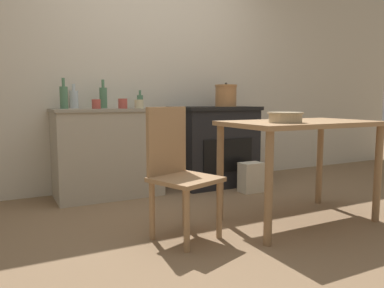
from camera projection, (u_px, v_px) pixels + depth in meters
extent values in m
plane|color=#896B4C|center=(224.00, 224.00, 2.93)|extent=(14.00, 14.00, 0.00)
cube|color=beige|center=(149.00, 72.00, 4.17)|extent=(8.00, 0.07, 2.55)
cube|color=#B2A893|center=(108.00, 154.00, 3.75)|extent=(1.02, 0.53, 0.85)
cube|color=gray|center=(107.00, 110.00, 3.70)|extent=(1.05, 0.56, 0.03)
cube|color=black|center=(214.00, 147.00, 4.27)|extent=(0.87, 0.61, 0.85)
cube|color=black|center=(214.00, 108.00, 4.22)|extent=(0.91, 0.65, 0.04)
cube|color=black|center=(228.00, 155.00, 4.00)|extent=(0.61, 0.01, 0.36)
cube|color=#A87F56|center=(300.00, 123.00, 2.92)|extent=(1.18, 0.70, 0.03)
cylinder|color=#97724E|center=(269.00, 189.00, 2.45)|extent=(0.06, 0.06, 0.76)
cylinder|color=#97724E|center=(378.00, 174.00, 2.95)|extent=(0.06, 0.06, 0.76)
cylinder|color=#97724E|center=(220.00, 173.00, 2.98)|extent=(0.06, 0.06, 0.76)
cylinder|color=#97724E|center=(320.00, 163.00, 3.48)|extent=(0.06, 0.06, 0.76)
cube|color=#A87F56|center=(186.00, 180.00, 2.56)|extent=(0.51, 0.51, 0.03)
cube|color=#A87F56|center=(167.00, 141.00, 2.66)|extent=(0.35, 0.15, 0.48)
cylinder|color=#A87F56|center=(187.00, 221.00, 2.36)|extent=(0.04, 0.04, 0.40)
cylinder|color=#A87F56|center=(219.00, 210.00, 2.60)|extent=(0.04, 0.04, 0.40)
cylinder|color=#A87F56|center=(152.00, 211.00, 2.58)|extent=(0.04, 0.04, 0.40)
cylinder|color=#A87F56|center=(185.00, 201.00, 2.82)|extent=(0.04, 0.04, 0.40)
cube|color=beige|center=(251.00, 177.00, 3.93)|extent=(0.24, 0.16, 0.31)
cylinder|color=#B77A47|center=(226.00, 97.00, 4.21)|extent=(0.24, 0.24, 0.22)
cylinder|color=#B77A47|center=(226.00, 86.00, 4.19)|extent=(0.25, 0.25, 0.02)
sphere|color=black|center=(226.00, 84.00, 4.19)|extent=(0.02, 0.02, 0.02)
cylinder|color=tan|center=(285.00, 117.00, 2.70)|extent=(0.24, 0.24, 0.08)
cylinder|color=tan|center=(285.00, 113.00, 2.69)|extent=(0.26, 0.26, 0.01)
cylinder|color=silver|center=(74.00, 100.00, 3.74)|extent=(0.08, 0.08, 0.17)
cylinder|color=silver|center=(74.00, 87.00, 3.72)|extent=(0.03, 0.03, 0.07)
cylinder|color=#517F5B|center=(103.00, 98.00, 3.75)|extent=(0.08, 0.08, 0.21)
cylinder|color=#517F5B|center=(103.00, 84.00, 3.74)|extent=(0.03, 0.03, 0.08)
cylinder|color=#517F5B|center=(64.00, 98.00, 3.56)|extent=(0.08, 0.08, 0.21)
cylinder|color=#517F5B|center=(63.00, 82.00, 3.54)|extent=(0.03, 0.03, 0.08)
cylinder|color=#517F5B|center=(140.00, 102.00, 3.98)|extent=(0.06, 0.06, 0.13)
cylinder|color=#517F5B|center=(140.00, 93.00, 3.97)|extent=(0.02, 0.02, 0.05)
cylinder|color=beige|center=(139.00, 104.00, 3.65)|extent=(0.09, 0.09, 0.09)
cylinder|color=#B74C42|center=(123.00, 104.00, 3.64)|extent=(0.09, 0.09, 0.10)
cylinder|color=#B74C42|center=(96.00, 104.00, 3.52)|extent=(0.08, 0.08, 0.09)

